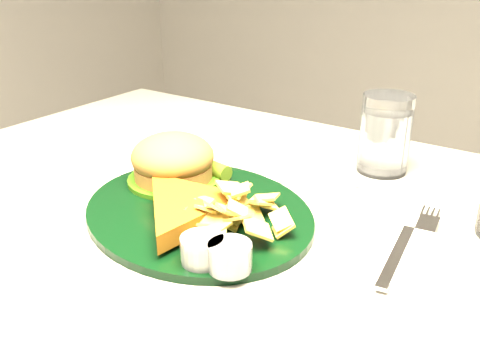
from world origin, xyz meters
name	(u,v)px	position (x,y,z in m)	size (l,w,h in m)	color
dinner_plate	(197,190)	(-0.05, -0.06, 0.79)	(0.34, 0.28, 0.08)	black
water_glass	(385,134)	(0.09, 0.23, 0.81)	(0.08, 0.08, 0.12)	silver
fork_napkin	(400,251)	(0.21, 0.00, 0.76)	(0.15, 0.19, 0.01)	white
spoon	(126,175)	(-0.22, -0.02, 0.75)	(0.04, 0.13, 0.01)	silver
ramekin	(165,153)	(-0.22, 0.07, 0.77)	(0.05, 0.05, 0.03)	silver
wrapped_straw	(285,180)	(-0.01, 0.10, 0.75)	(0.22, 0.08, 0.01)	white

